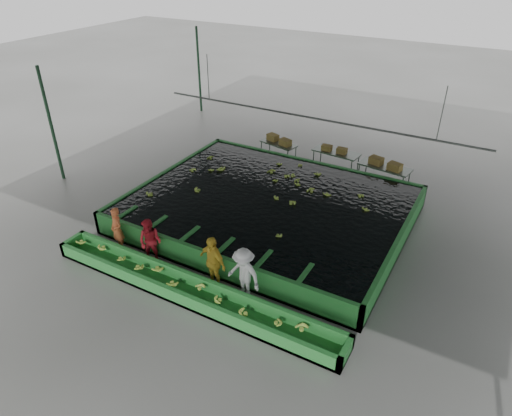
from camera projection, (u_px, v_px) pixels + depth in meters
The scene contains 21 objects.
ground at pixel (249, 238), 16.49m from camera, with size 80.00×80.00×0.00m, color slate.
shed_roof at pixel (248, 103), 13.93m from camera, with size 20.00×22.00×0.04m, color slate.
shed_posts at pixel (249, 176), 15.21m from camera, with size 20.00×22.00×5.00m, color #1E4028, non-canonical shape.
flotation_tank at pixel (269, 209), 17.38m from camera, with size 10.00×8.00×0.90m, color #277830, non-canonical shape.
tank_water at pixel (269, 200), 17.18m from camera, with size 9.70×7.70×0.00m, color black.
sorting_trough at pixel (189, 290), 13.67m from camera, with size 10.00×1.00×0.50m, color #277830, non-canonical shape.
cableway_rail at pixel (310, 117), 18.70m from camera, with size 0.08×0.08×14.00m, color #59605B.
rail_hanger_left at pixel (208, 77), 20.30m from camera, with size 0.04×0.04×2.00m, color #59605B.
rail_hanger_right at pixel (442, 114), 16.07m from camera, with size 0.04×0.04×2.00m, color #59605B.
worker_a at pixel (117, 230), 15.48m from camera, with size 0.59×0.39×1.63m, color #DC6938.
worker_b at pixel (150, 242), 14.87m from camera, with size 0.79×0.62×1.63m, color red.
worker_c at pixel (212, 262), 13.78m from camera, with size 1.06×0.44×1.81m, color gold.
worker_d at pixel (244, 274), 13.33m from camera, with size 1.13×0.65×1.75m, color white.
packing_table_left at pixel (278, 151), 22.18m from camera, with size 1.82×0.73×0.83m, color #59605B, non-canonical shape.
packing_table_mid at pixel (335, 161), 21.00m from camera, with size 2.12×0.85×0.96m, color #59605B, non-canonical shape.
packing_table_right at pixel (383, 176), 19.63m from camera, with size 2.19×0.87×0.99m, color #59605B, non-canonical shape.
box_stack_left at pixel (279, 143), 22.01m from camera, with size 1.39×0.39×0.30m, color brown, non-canonical shape.
box_stack_mid at pixel (334, 152), 20.73m from camera, with size 1.17×0.32×0.25m, color brown, non-canonical shape.
box_stack_right at pixel (385, 167), 19.30m from camera, with size 1.44×0.40×0.31m, color brown, non-canonical shape.
floating_bananas at pixel (279, 191), 17.78m from camera, with size 8.17×5.57×0.11m, color #9BC040, non-canonical shape.
trough_bananas at pixel (188, 286), 13.59m from camera, with size 8.42×0.56×0.11m, color #9BC040, non-canonical shape.
Camera 1 is at (6.92, -11.74, 9.35)m, focal length 32.00 mm.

